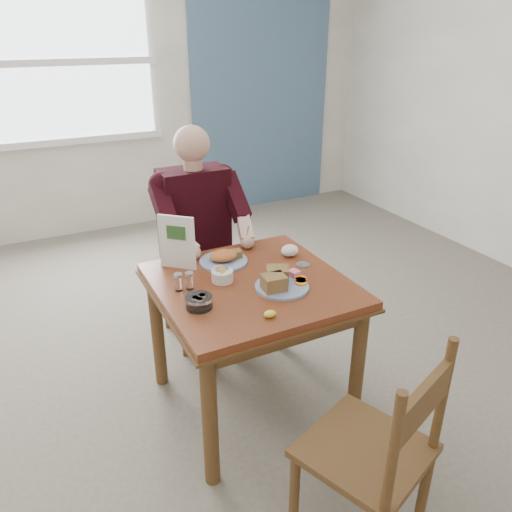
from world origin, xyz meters
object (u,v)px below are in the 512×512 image
table (251,301)px  chair_far (196,267)px  far_plate (224,258)px  diner (199,224)px  near_plate (279,282)px  chair_near (376,454)px

table → chair_far: size_ratio=0.97×
chair_far → far_plate: bearing=-93.1°
table → far_plate: 0.30m
diner → near_plate: 0.83m
chair_far → diner: size_ratio=0.69×
table → near_plate: near_plate is taller
chair_far → far_plate: 0.61m
diner → far_plate: diner is taller
chair_near → far_plate: bearing=93.2°
chair_near → table: bearing=92.4°
chair_far → diner: 0.34m
table → far_plate: (-0.03, 0.26, 0.14)m
chair_far → chair_near: same height
chair_far → far_plate: chair_far is taller
chair_near → diner: 1.69m
near_plate → diner: bearing=96.6°
table → far_plate: size_ratio=3.21×
diner → near_plate: size_ratio=4.42×
chair_far → near_plate: 0.97m
chair_far → chair_near: (0.04, -1.75, 0.00)m
chair_near → near_plate: (0.06, 0.83, 0.30)m
table → diner: bearing=90.0°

